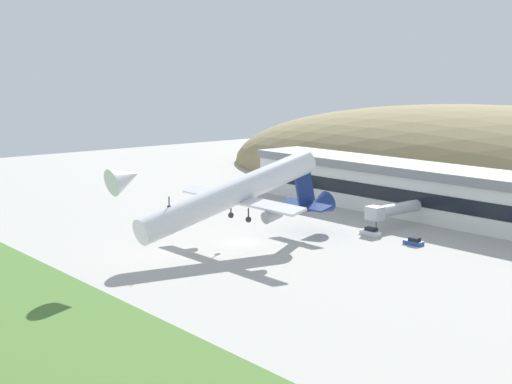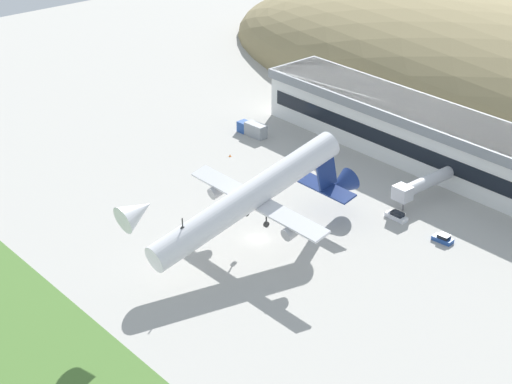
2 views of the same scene
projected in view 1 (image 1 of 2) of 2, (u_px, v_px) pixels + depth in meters
The scene contains 9 objects.
ground_plane at pixel (241, 243), 142.36m from camera, with size 345.10×345.10×0.00m, color #ADAAA3.
hill_backdrop at pixel (490, 188), 210.08m from camera, with size 215.51×86.22×48.61m, color #8E7F56.
terminal_building at pixel (440, 190), 164.79m from camera, with size 112.65×15.62×12.04m.
jetway_0 at pixel (392, 210), 155.79m from camera, with size 3.38×15.96×5.43m.
cargo_airplane at pixel (235, 195), 136.99m from camera, with size 33.74×53.12×16.70m.
service_car_0 at pixel (414, 242), 140.96m from camera, with size 4.01×2.22×1.51m.
service_car_1 at pixel (370, 232), 149.53m from camera, with size 4.59×1.72×1.62m.
fuel_truck at pixel (243, 194), 190.32m from camera, with size 8.24×2.97×3.19m.
traffic_cone_0 at pixel (221, 207), 178.60m from camera, with size 0.52×0.52×0.58m.
Camera 1 is at (107.65, -87.42, 33.90)m, focal length 50.00 mm.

